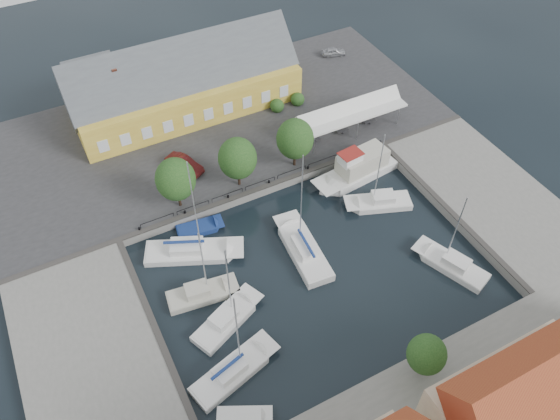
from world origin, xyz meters
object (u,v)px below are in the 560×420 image
trawler (358,170)px  launch_sw (243,418)px  warehouse (179,85)px  tent_canopy (350,113)px  launch_nw (199,229)px  car_silver (334,52)px  car_red (184,164)px  west_boat_c (227,321)px  east_boat_a (379,203)px  west_boat_d (233,372)px  west_boat_a (192,252)px  east_boat_c (451,266)px  west_boat_b (201,295)px  center_sailboat (303,250)px

trawler → launch_sw: trawler is taller
warehouse → tent_canopy: (16.60, -13.86, -0.74)m
tent_canopy → launch_nw: 23.27m
car_silver → car_red: bearing=132.7°
warehouse → west_boat_c: warehouse is taller
car_red → launch_nw: bearing=-129.6°
east_boat_a → car_silver: bearing=68.7°
west_boat_d → launch_nw: size_ratio=2.16×
west_boat_a → west_boat_c: bearing=-90.3°
warehouse → car_silver: (23.92, 1.77, -2.84)m
car_silver → trawler: 24.49m
east_boat_c → launch_sw: size_ratio=2.10×
east_boat_a → warehouse: bearing=117.6°
west_boat_a → west_boat_c: size_ratio=1.26×
east_boat_c → west_boat_a: bearing=148.8°
west_boat_a → launch_sw: west_boat_a is taller
trawler → west_boat_b: west_boat_b is taller
west_boat_d → east_boat_a: bearing=25.6°
tent_canopy → west_boat_d: size_ratio=1.25×
warehouse → west_boat_a: size_ratio=2.17×
west_boat_b → west_boat_a: bearing=78.3°
west_boat_c → launch_nw: west_boat_c is taller
center_sailboat → launch_nw: size_ratio=2.50×
east_boat_a → west_boat_a: 21.08m
warehouse → car_red: (-3.93, -11.21, -2.65)m
trawler → east_boat_c: bearing=-85.9°
east_boat_c → west_boat_a: (-22.33, 13.53, 0.01)m
warehouse → car_red: 12.17m
car_silver → launch_sw: car_silver is taller
car_red → center_sailboat: 17.60m
west_boat_a → warehouse: bearing=71.4°
east_boat_a → west_boat_b: size_ratio=1.11×
tent_canopy → east_boat_c: bearing=-94.7°
east_boat_a → trawler: bearing=85.9°
tent_canopy → west_boat_c: west_boat_c is taller
car_red → west_boat_b: 17.16m
west_boat_c → west_boat_b: bearing=105.6°
center_sailboat → launch_sw: 17.94m
trawler → east_boat_c: east_boat_c is taller
tent_canopy → west_boat_d: bearing=-138.9°
car_red → trawler: size_ratio=0.43×
car_silver → west_boat_b: size_ratio=0.36×
tent_canopy → east_boat_a: bearing=-105.8°
center_sailboat → west_boat_c: 10.92m
center_sailboat → east_boat_a: center_sailboat is taller
center_sailboat → west_boat_d: center_sailboat is taller
warehouse → west_boat_d: west_boat_d is taller
launch_nw → car_silver: bearing=35.9°
car_red → west_boat_b: size_ratio=0.49×
car_red → east_boat_a: 22.44m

